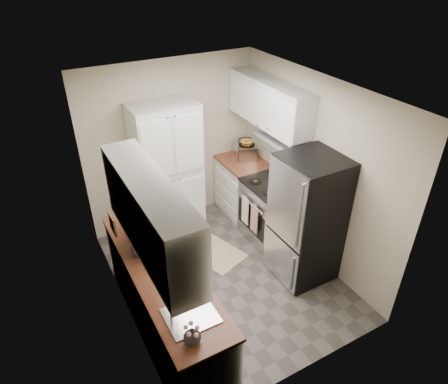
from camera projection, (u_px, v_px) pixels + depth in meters
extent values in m
plane|color=#56514C|center=(225.00, 275.00, 5.32)|extent=(3.20, 3.20, 0.00)
cube|color=#BDB599|center=(172.00, 145.00, 5.85)|extent=(2.60, 0.04, 2.50)
cube|color=#BDB599|center=(314.00, 283.00, 3.47)|extent=(2.60, 0.04, 2.50)
cube|color=#BDB599|center=(115.00, 229.00, 4.13)|extent=(0.04, 3.20, 2.50)
cube|color=#BDB599|center=(312.00, 170.00, 5.20)|extent=(0.04, 3.20, 2.50)
cube|color=silver|center=(225.00, 91.00, 4.00)|extent=(2.60, 3.20, 0.04)
cube|color=silver|center=(151.00, 215.00, 3.33)|extent=(0.33, 1.60, 0.70)
cube|color=silver|center=(269.00, 106.00, 5.39)|extent=(0.33, 1.55, 0.58)
cube|color=#99999E|center=(282.00, 144.00, 5.25)|extent=(0.45, 0.76, 0.13)
cube|color=#B7B7BC|center=(191.00, 316.00, 3.57)|extent=(0.45, 0.40, 0.02)
cube|color=brown|center=(112.00, 224.00, 4.32)|extent=(0.02, 0.22, 0.22)
cube|color=silver|center=(168.00, 171.00, 5.69)|extent=(0.90, 0.55, 2.00)
cube|color=silver|center=(165.00, 301.00, 4.37)|extent=(0.60, 2.30, 0.88)
cube|color=brown|center=(161.00, 269.00, 4.12)|extent=(0.63, 2.33, 0.04)
cube|color=silver|center=(243.00, 188.00, 6.38)|extent=(0.60, 0.80, 0.88)
cube|color=brown|center=(244.00, 162.00, 6.14)|extent=(0.63, 0.83, 0.04)
cube|color=#B7B7BC|center=(270.00, 213.00, 5.77)|extent=(0.64, 0.76, 0.90)
cube|color=black|center=(272.00, 185.00, 5.53)|extent=(0.66, 0.78, 0.03)
cube|color=black|center=(290.00, 174.00, 5.59)|extent=(0.06, 0.76, 0.22)
cube|color=pink|center=(254.00, 219.00, 5.46)|extent=(0.01, 0.16, 0.42)
cube|color=#F0E2C4|center=(245.00, 211.00, 5.64)|extent=(0.01, 0.16, 0.42)
cube|color=#B7B7BC|center=(307.00, 219.00, 4.96)|extent=(0.70, 0.72, 1.70)
imported|color=#BCBCC0|center=(151.00, 227.00, 4.42)|extent=(0.59, 0.71, 0.34)
cylinder|color=black|center=(130.00, 214.00, 4.64)|extent=(0.09, 0.09, 0.34)
imported|color=silver|center=(192.00, 336.00, 3.31)|extent=(0.17, 0.17, 0.16)
cube|color=#5A9343|center=(141.00, 208.00, 4.76)|extent=(0.07, 0.25, 0.31)
cube|color=#A8A8AC|center=(245.00, 151.00, 6.18)|extent=(0.40, 0.45, 0.22)
cube|color=#CDB58A|center=(213.00, 251.00, 5.73)|extent=(0.82, 1.03, 0.01)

